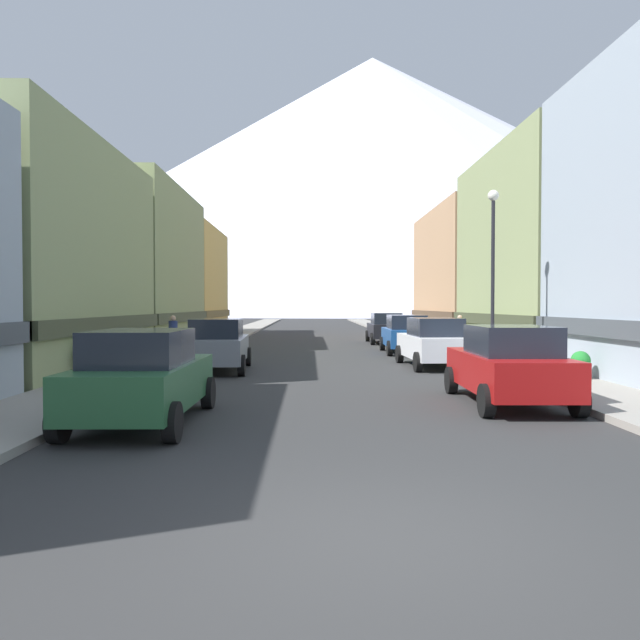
{
  "coord_description": "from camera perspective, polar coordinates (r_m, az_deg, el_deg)",
  "views": [
    {
      "loc": [
        -0.67,
        -5.68,
        2.24
      ],
      "look_at": [
        0.08,
        37.95,
        1.16
      ],
      "focal_mm": 34.06,
      "sensor_mm": 36.0,
      "label": 1
    }
  ],
  "objects": [
    {
      "name": "ground_plane",
      "position": [
        6.14,
        5.68,
        -20.01
      ],
      "size": [
        400.0,
        400.0,
        0.0
      ],
      "primitive_type": "plane",
      "color": "#2E2E2E"
    },
    {
      "name": "sidewalk_left",
      "position": [
        41.12,
        -8.78,
        -1.62
      ],
      "size": [
        2.5,
        100.0,
        0.15
      ],
      "primitive_type": "cube",
      "color": "gray",
      "rests_on": "ground"
    },
    {
      "name": "sidewalk_right",
      "position": [
        41.32,
        8.66,
        -1.6
      ],
      "size": [
        2.5,
        100.0,
        0.15
      ],
      "primitive_type": "cube",
      "color": "gray",
      "rests_on": "ground"
    },
    {
      "name": "storefront_left_2",
      "position": [
        35.12,
        -19.9,
        4.38
      ],
      "size": [
        9.35,
        12.44,
        8.52
      ],
      "color": "#8C9966",
      "rests_on": "ground"
    },
    {
      "name": "storefront_left_3",
      "position": [
        46.23,
        -13.29,
        3.31
      ],
      "size": [
        6.31,
        11.26,
        7.88
      ],
      "color": "#D8B259",
      "rests_on": "ground"
    },
    {
      "name": "storefront_right_2",
      "position": [
        30.28,
        23.22,
        5.53
      ],
      "size": [
        8.68,
        11.97,
        9.27
      ],
      "color": "#8C9966",
      "rests_on": "ground"
    },
    {
      "name": "storefront_right_3",
      "position": [
        42.81,
        16.85,
        3.93
      ],
      "size": [
        10.11,
        13.51,
        8.63
      ],
      "color": "tan",
      "rests_on": "ground"
    },
    {
      "name": "car_left_0",
      "position": [
        11.91,
        -16.29,
        -5.11
      ],
      "size": [
        2.1,
        4.42,
        1.78
      ],
      "color": "#265933",
      "rests_on": "ground"
    },
    {
      "name": "car_left_1",
      "position": [
        20.89,
        -9.6,
        -2.29
      ],
      "size": [
        2.23,
        4.47,
        1.78
      ],
      "color": "slate",
      "rests_on": "ground"
    },
    {
      "name": "car_right_0",
      "position": [
        14.29,
        17.28,
        -4.03
      ],
      "size": [
        2.14,
        4.44,
        1.78
      ],
      "color": "#9E1111",
      "rests_on": "ground"
    },
    {
      "name": "car_right_1",
      "position": [
        22.23,
        10.63,
        -2.07
      ],
      "size": [
        2.22,
        4.47,
        1.78
      ],
      "color": "silver",
      "rests_on": "ground"
    },
    {
      "name": "car_right_2",
      "position": [
        28.44,
        8.06,
        -1.3
      ],
      "size": [
        2.15,
        4.44,
        1.78
      ],
      "color": "#19478C",
      "rests_on": "ground"
    },
    {
      "name": "car_right_3",
      "position": [
        35.78,
        6.2,
        -0.74
      ],
      "size": [
        2.09,
        4.42,
        1.78
      ],
      "color": "black",
      "rests_on": "ground"
    },
    {
      "name": "potted_plant_0",
      "position": [
        18.71,
        23.28,
        -3.82
      ],
      "size": [
        0.54,
        0.54,
        0.79
      ],
      "color": "brown",
      "rests_on": "sidewalk_right"
    },
    {
      "name": "potted_plant_1",
      "position": [
        18.77,
        -20.72,
        -3.24
      ],
      "size": [
        0.73,
        0.73,
        1.09
      ],
      "color": "gray",
      "rests_on": "sidewalk_left"
    },
    {
      "name": "potted_plant_2",
      "position": [
        22.96,
        18.56,
        -2.71
      ],
      "size": [
        0.56,
        0.56,
        0.92
      ],
      "color": "gray",
      "rests_on": "sidewalk_right"
    },
    {
      "name": "pedestrian_0",
      "position": [
        28.65,
        13.0,
        -1.3
      ],
      "size": [
        0.36,
        0.36,
        1.63
      ],
      "color": "#333338",
      "rests_on": "sidewalk_right"
    },
    {
      "name": "pedestrian_1",
      "position": [
        25.5,
        -13.63,
        -1.59
      ],
      "size": [
        0.36,
        0.36,
        1.67
      ],
      "color": "navy",
      "rests_on": "sidewalk_left"
    },
    {
      "name": "streetlamp_right",
      "position": [
        20.8,
        15.94,
        6.17
      ],
      "size": [
        0.36,
        0.36,
        5.86
      ],
      "color": "black",
      "rests_on": "sidewalk_right"
    },
    {
      "name": "mountain_backdrop",
      "position": [
        272.23,
        4.94,
        12.57
      ],
      "size": [
        334.99,
        334.99,
        109.78
      ],
      "primitive_type": "cone",
      "color": "silver",
      "rests_on": "ground"
    }
  ]
}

